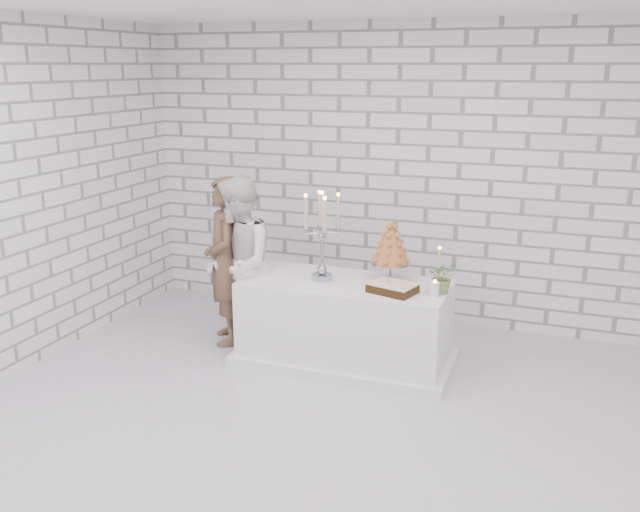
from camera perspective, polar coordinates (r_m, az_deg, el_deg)
The scene contains 12 objects.
ground at distance 5.09m, azimuth 2.30°, elevation -14.76°, with size 6.00×5.00×0.01m, color silver.
wall_back at distance 6.89m, azimuth 8.94°, elevation 6.52°, with size 6.00×0.01×3.00m, color white.
wall_front at distance 2.40m, azimuth -16.55°, elevation -11.69°, with size 6.00×0.01×3.00m, color white.
cake_table at distance 6.09m, azimuth 2.08°, elevation -5.52°, with size 1.80×0.80×0.75m, color white.
groom at distance 6.46m, azimuth -7.96°, elevation -0.44°, with size 0.58×0.38×1.60m, color brown.
bride at distance 6.29m, azimuth -6.84°, elevation -0.70°, with size 0.79×0.62×1.63m, color white.
candelabra at distance 5.91m, azimuth 0.17°, elevation 1.68°, with size 0.32×0.32×0.79m, color #9898A2, non-canonical shape.
croquembouche at distance 5.93m, azimuth 5.93°, elevation 0.44°, with size 0.35×0.35×0.55m, color #A15321, non-canonical shape.
chocolate_cake at distance 5.70m, azimuth 6.08°, elevation -2.66°, with size 0.37×0.26×0.08m, color black.
pillar_candle at distance 5.65m, azimuth 9.54°, elevation -2.75°, with size 0.08×0.08×0.12m, color white.
extra_taper at distance 5.91m, azimuth 9.89°, elevation -0.91°, with size 0.06×0.06×0.32m, color beige.
flowers at distance 5.72m, azimuth 10.23°, elevation -1.72°, with size 0.25×0.21×0.28m, color #5D8345.
Camera 1 is at (1.33, -4.18, 2.58)m, focal length 38.31 mm.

